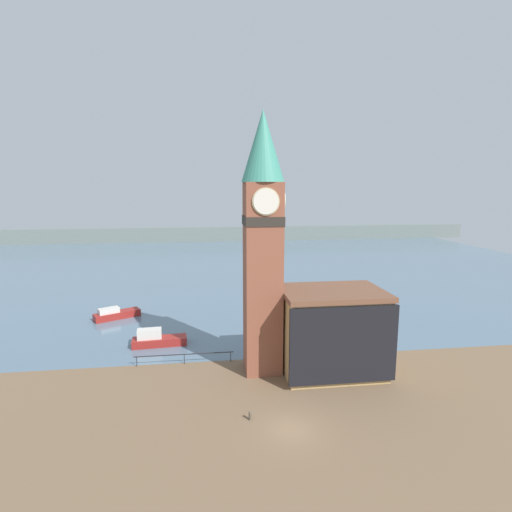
{
  "coord_description": "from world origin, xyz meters",
  "views": [
    {
      "loc": [
        -6.34,
        -27.39,
        18.24
      ],
      "look_at": [
        -1.71,
        7.85,
        12.23
      ],
      "focal_mm": 28.0,
      "sensor_mm": 36.0,
      "label": 1
    }
  ],
  "objects_px": {
    "pier_building": "(332,331)",
    "boat_near": "(157,339)",
    "clock_tower": "(263,238)",
    "boat_far": "(116,314)",
    "mooring_bollard_near": "(250,415)"
  },
  "relations": [
    {
      "from": "pier_building",
      "to": "boat_near",
      "type": "height_order",
      "value": "pier_building"
    },
    {
      "from": "clock_tower",
      "to": "boat_near",
      "type": "bearing_deg",
      "value": 145.16
    },
    {
      "from": "pier_building",
      "to": "boat_far",
      "type": "bearing_deg",
      "value": 141.43
    },
    {
      "from": "clock_tower",
      "to": "mooring_bollard_near",
      "type": "xyz_separation_m",
      "value": [
        -2.29,
        -8.79,
        -13.16
      ]
    },
    {
      "from": "mooring_bollard_near",
      "to": "pier_building",
      "type": "bearing_deg",
      "value": 39.63
    },
    {
      "from": "clock_tower",
      "to": "mooring_bollard_near",
      "type": "relative_size",
      "value": 34.37
    },
    {
      "from": "clock_tower",
      "to": "mooring_bollard_near",
      "type": "distance_m",
      "value": 15.99
    },
    {
      "from": "boat_near",
      "to": "pier_building",
      "type": "bearing_deg",
      "value": -31.45
    },
    {
      "from": "boat_far",
      "to": "mooring_bollard_near",
      "type": "distance_m",
      "value": 31.94
    },
    {
      "from": "pier_building",
      "to": "boat_near",
      "type": "bearing_deg",
      "value": 153.22
    },
    {
      "from": "boat_far",
      "to": "boat_near",
      "type": "bearing_deg",
      "value": -86.29
    },
    {
      "from": "pier_building",
      "to": "boat_far",
      "type": "relative_size",
      "value": 1.59
    },
    {
      "from": "clock_tower",
      "to": "boat_far",
      "type": "xyz_separation_m",
      "value": [
        -18.36,
        18.81,
        -12.92
      ]
    },
    {
      "from": "clock_tower",
      "to": "boat_far",
      "type": "relative_size",
      "value": 4.0
    },
    {
      "from": "boat_far",
      "to": "mooring_bollard_near",
      "type": "bearing_deg",
      "value": -88.69
    }
  ]
}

